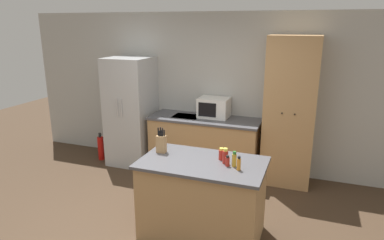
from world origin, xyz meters
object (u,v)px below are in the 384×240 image
(spice_bottle_amber_oil, at_px, (228,161))
(spice_bottle_green_herb, at_px, (239,164))
(knife_block, at_px, (161,143))
(spice_bottle_pale_salt, at_px, (221,154))
(spice_bottle_short_red, at_px, (234,160))
(fire_extinguisher, at_px, (101,148))
(microwave, at_px, (214,107))
(pantry_cabinet, at_px, (290,112))
(spice_bottle_tall_dark, at_px, (225,156))
(refrigerator, at_px, (131,111))

(spice_bottle_amber_oil, bearing_deg, spice_bottle_green_herb, -23.30)
(knife_block, height_order, spice_bottle_pale_salt, knife_block)
(spice_bottle_short_red, height_order, fire_extinguisher, spice_bottle_short_red)
(spice_bottle_amber_oil, bearing_deg, microwave, 110.85)
(pantry_cabinet, distance_m, spice_bottle_pale_salt, 1.76)
(spice_bottle_tall_dark, relative_size, spice_bottle_amber_oil, 1.44)
(microwave, relative_size, spice_bottle_tall_dark, 2.78)
(spice_bottle_green_herb, height_order, fire_extinguisher, spice_bottle_green_herb)
(refrigerator, distance_m, microwave, 1.47)
(fire_extinguisher, bearing_deg, microwave, 7.77)
(pantry_cabinet, bearing_deg, spice_bottle_amber_oil, -105.13)
(pantry_cabinet, relative_size, spice_bottle_pale_salt, 16.25)
(pantry_cabinet, relative_size, spice_bottle_short_red, 12.98)
(pantry_cabinet, bearing_deg, refrigerator, -177.85)
(microwave, relative_size, spice_bottle_amber_oil, 3.99)
(spice_bottle_green_herb, bearing_deg, fire_extinguisher, 150.50)
(microwave, distance_m, spice_bottle_short_red, 2.01)
(knife_block, bearing_deg, refrigerator, 129.85)
(refrigerator, distance_m, spice_bottle_pale_salt, 2.57)
(refrigerator, distance_m, spice_bottle_short_red, 2.81)
(refrigerator, bearing_deg, spice_bottle_green_herb, -37.53)
(spice_bottle_short_red, bearing_deg, spice_bottle_tall_dark, 153.70)
(pantry_cabinet, relative_size, spice_bottle_amber_oil, 18.54)
(spice_bottle_pale_salt, bearing_deg, fire_extinguisher, 151.72)
(microwave, relative_size, knife_block, 1.55)
(pantry_cabinet, distance_m, microwave, 1.20)
(refrigerator, bearing_deg, spice_bottle_tall_dark, -37.66)
(spice_bottle_green_herb, bearing_deg, spice_bottle_amber_oil, 156.70)
(refrigerator, bearing_deg, microwave, 6.02)
(pantry_cabinet, xyz_separation_m, spice_bottle_pale_salt, (-0.60, -1.65, -0.14))
(fire_extinguisher, bearing_deg, spice_bottle_tall_dark, -29.04)
(pantry_cabinet, bearing_deg, spice_bottle_short_red, -103.15)
(knife_block, distance_m, spice_bottle_amber_oil, 0.86)
(spice_bottle_tall_dark, bearing_deg, microwave, 110.37)
(microwave, height_order, spice_bottle_green_herb, microwave)
(refrigerator, relative_size, spice_bottle_amber_oil, 15.34)
(refrigerator, height_order, spice_bottle_tall_dark, refrigerator)
(knife_block, bearing_deg, spice_bottle_pale_salt, 2.13)
(refrigerator, bearing_deg, spice_bottle_pale_salt, -37.11)
(spice_bottle_green_herb, relative_size, spice_bottle_pale_salt, 1.12)
(refrigerator, height_order, fire_extinguisher, refrigerator)
(refrigerator, bearing_deg, spice_bottle_short_red, -37.15)
(microwave, xyz_separation_m, spice_bottle_pale_salt, (0.60, -1.71, -0.10))
(spice_bottle_tall_dark, distance_m, spice_bottle_short_red, 0.13)
(pantry_cabinet, relative_size, fire_extinguisher, 4.45)
(knife_block, distance_m, spice_bottle_tall_dark, 0.80)
(spice_bottle_pale_salt, bearing_deg, spice_bottle_short_red, -37.56)
(microwave, relative_size, spice_bottle_short_red, 2.79)
(pantry_cabinet, xyz_separation_m, knife_block, (-1.34, -1.68, -0.09))
(knife_block, xyz_separation_m, fire_extinguisher, (-1.92, 1.45, -0.81))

